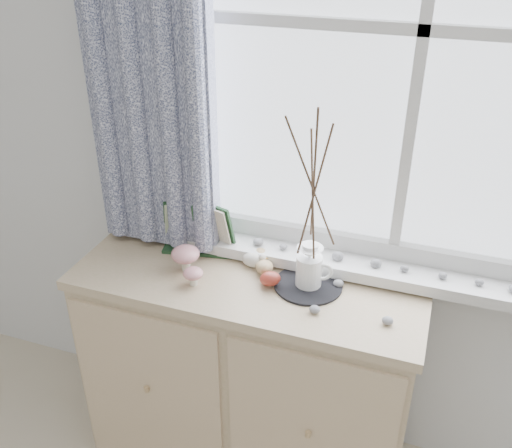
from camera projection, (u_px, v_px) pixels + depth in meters
name	position (u px, v px, depth m)	size (l,w,h in m)	color
sideboard	(247.00, 373.00, 2.13)	(1.20, 0.45, 0.85)	#C6A88A
botanical_book	(195.00, 229.00, 2.01)	(0.29, 0.13, 0.21)	#1E4022
toadstool_cluster	(187.00, 260.00, 1.92)	(0.14, 0.15, 0.09)	beige
wooden_eggs	(265.00, 266.00, 1.94)	(0.14, 0.18, 0.07)	tan
songbird_figurine	(253.00, 259.00, 1.97)	(0.11, 0.05, 0.06)	white
crocheted_doily	(308.00, 285.00, 1.89)	(0.23, 0.23, 0.01)	black
twig_pitcher	(314.00, 184.00, 1.70)	(0.30, 0.30, 0.65)	white
sideboard_pebbles	(336.00, 295.00, 1.82)	(0.33, 0.23, 0.02)	gray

